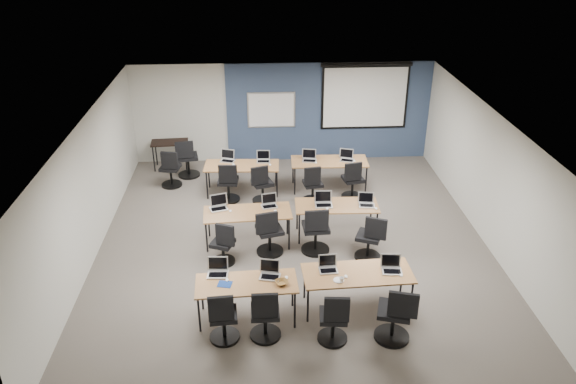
{
  "coord_description": "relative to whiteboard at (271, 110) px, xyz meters",
  "views": [
    {
      "loc": [
        -0.7,
        -9.96,
        6.21
      ],
      "look_at": [
        -0.09,
        0.4,
        1.01
      ],
      "focal_mm": 35.0,
      "sensor_mm": 36.0,
      "label": 1
    }
  ],
  "objects": [
    {
      "name": "spare_chair_a",
      "position": [
        -2.21,
        -0.96,
        -1.02
      ],
      "size": [
        0.57,
        0.57,
        1.04
      ],
      "rotation": [
        0.0,
        0.0,
        0.17
      ],
      "color": "black",
      "rests_on": "floor"
    },
    {
      "name": "mouse_0",
      "position": [
        -0.96,
        -6.69,
        -0.71
      ],
      "size": [
        0.06,
        0.09,
        0.03
      ],
      "primitive_type": "ellipsoid",
      "rotation": [
        0.0,
        0.0,
        0.07
      ],
      "color": "white",
      "rests_on": "training_table_front_left"
    },
    {
      "name": "mouse_10",
      "position": [
        1.02,
        -1.94,
        -0.71
      ],
      "size": [
        0.08,
        0.1,
        0.03
      ],
      "primitive_type": "ellipsoid",
      "rotation": [
        0.0,
        0.0,
        0.3
      ],
      "color": "white",
      "rests_on": "training_table_back_right"
    },
    {
      "name": "task_chair_10",
      "position": [
        0.88,
        -2.58,
        -1.05
      ],
      "size": [
        0.48,
        0.48,
        0.96
      ],
      "rotation": [
        0.0,
        0.0,
        0.17
      ],
      "color": "black",
      "rests_on": "floor"
    },
    {
      "name": "task_chair_6",
      "position": [
        0.73,
        -4.77,
        -1.01
      ],
      "size": [
        0.58,
        0.58,
        1.05
      ],
      "rotation": [
        0.0,
        0.0,
        0.06
      ],
      "color": "black",
      "rests_on": "floor"
    },
    {
      "name": "mouse_5",
      "position": [
        -0.07,
        -4.35,
        -0.71
      ],
      "size": [
        0.08,
        0.11,
        0.04
      ],
      "primitive_type": "ellipsoid",
      "rotation": [
        0.0,
        0.0,
        0.16
      ],
      "color": "white",
      "rests_on": "training_table_mid_left"
    },
    {
      "name": "blue_mousepad",
      "position": [
        -0.99,
        -6.79,
        -0.72
      ],
      "size": [
        0.26,
        0.23,
        0.01
      ],
      "primitive_type": "cube",
      "rotation": [
        0.0,
        0.0,
        -0.21
      ],
      "color": "navy",
      "rests_on": "training_table_front_left"
    },
    {
      "name": "spare_chair_b",
      "position": [
        -2.57,
        -1.53,
        -1.04
      ],
      "size": [
        0.52,
        0.52,
        1.0
      ],
      "rotation": [
        0.0,
        0.0,
        -0.18
      ],
      "color": "black",
      "rests_on": "floor"
    },
    {
      "name": "laptop_2",
      "position": [
        0.75,
        -6.46,
        -0.66
      ],
      "size": [
        0.31,
        0.27,
        0.24
      ],
      "rotation": [
        0.0,
        0.0,
        0.05
      ],
      "color": "#B0B1B9",
      "rests_on": "training_table_front_right"
    },
    {
      "name": "wall_right",
      "position": [
        4.3,
        -4.43,
        -0.1
      ],
      "size": [
        0.04,
        9.0,
        2.7
      ],
      "primitive_type": "cube",
      "color": "beige",
      "rests_on": "ground"
    },
    {
      "name": "laptop_11",
      "position": [
        1.79,
        -1.8,
        -0.66
      ],
      "size": [
        0.34,
        0.29,
        0.26
      ],
      "rotation": [
        0.0,
        0.0,
        -0.32
      ],
      "color": "#B0B0BC",
      "rests_on": "training_table_back_right"
    },
    {
      "name": "task_chair_11",
      "position": [
        1.85,
        -2.44,
        -1.04
      ],
      "size": [
        0.51,
        0.51,
        0.99
      ],
      "rotation": [
        0.0,
        0.0,
        0.2
      ],
      "color": "black",
      "rests_on": "floor"
    },
    {
      "name": "task_chair_8",
      "position": [
        -1.11,
        -2.42,
        -1.03
      ],
      "size": [
        0.53,
        0.53,
        1.01
      ],
      "rotation": [
        0.0,
        0.0,
        -0.07
      ],
      "color": "black",
      "rests_on": "floor"
    },
    {
      "name": "laptop_0",
      "position": [
        -1.12,
        -6.47,
        -0.65
      ],
      "size": [
        0.35,
        0.3,
        0.26
      ],
      "rotation": [
        0.0,
        0.0,
        -0.06
      ],
      "color": "#BCBCBF",
      "rests_on": "training_table_front_left"
    },
    {
      "name": "wall_back",
      "position": [
        0.3,
        0.07,
        -0.1
      ],
      "size": [
        8.0,
        0.04,
        2.7
      ],
      "primitive_type": "cube",
      "color": "beige",
      "rests_on": "ground"
    },
    {
      "name": "laptop_1",
      "position": [
        -0.25,
        -6.59,
        -0.66
      ],
      "size": [
        0.34,
        0.29,
        0.26
      ],
      "rotation": [
        0.0,
        0.0,
        -0.21
      ],
      "color": "silver",
      "rests_on": "training_table_front_left"
    },
    {
      "name": "training_table_front_right",
      "position": [
        1.24,
        -6.59,
        -0.76
      ],
      "size": [
        1.86,
        0.78,
        0.73
      ],
      "rotation": [
        0.0,
        0.0,
        0.04
      ],
      "color": "brown",
      "rests_on": "floor"
    },
    {
      "name": "floor",
      "position": [
        0.3,
        -4.43,
        -1.45
      ],
      "size": [
        8.0,
        9.0,
        0.02
      ],
      "primitive_type": "cube",
      "color": "#6B6354",
      "rests_on": "ground"
    },
    {
      "name": "laptop_4",
      "position": [
        -1.23,
        -4.12,
        -0.65
      ],
      "size": [
        0.36,
        0.3,
        0.27
      ],
      "rotation": [
        0.0,
        0.0,
        0.29
      ],
      "color": "silver",
      "rests_on": "training_table_mid_left"
    },
    {
      "name": "mouse_1",
      "position": [
        0.03,
        -6.67,
        -0.71
      ],
      "size": [
        0.08,
        0.1,
        0.03
      ],
      "primitive_type": "ellipsoid",
      "rotation": [
        0.0,
        0.0,
        0.26
      ],
      "color": "white",
      "rests_on": "training_table_front_left"
    },
    {
      "name": "coffee_cup",
      "position": [
        0.93,
        -6.84,
        -0.68
      ],
      "size": [
        0.07,
        0.07,
        0.06
      ],
      "primitive_type": "imported",
      "rotation": [
        0.0,
        0.0,
        0.03
      ],
      "color": "white",
      "rests_on": "snack_plate"
    },
    {
      "name": "laptop_7",
      "position": [
        1.84,
        -4.17,
        -0.66
      ],
      "size": [
        0.32,
        0.28,
        0.25
      ],
      "rotation": [
        0.0,
        0.0,
        -0.15
      ],
      "color": "#B1B1B9",
      "rests_on": "training_table_mid_right"
    },
    {
      "name": "laptop_10",
      "position": [
        0.87,
        -1.77,
        -0.66
      ],
      "size": [
        0.34,
        0.29,
        0.26
      ],
      "rotation": [
        0.0,
        0.0,
        -0.19
      ],
      "color": "#AEAEB1",
      "rests_on": "training_table_back_right"
    },
    {
      "name": "ceiling",
      "position": [
        0.3,
        -4.43,
        1.25
      ],
      "size": [
        8.0,
        9.0,
        0.02
      ],
      "primitive_type": "cube",
      "color": "white",
      "rests_on": "ground"
    },
    {
      "name": "task_chair_7",
      "position": [
        1.77,
        -5.08,
        -1.04
      ],
      "size": [
        0.55,
        0.52,
        1.0
      ],
      "rotation": [
        0.0,
        0.0,
        -0.4
      ],
      "color": "black",
      "rests_on": "floor"
    },
    {
      "name": "laptop_9",
      "position": [
        -0.26,
        -1.74,
        -0.66
      ],
      "size": [
        0.32,
        0.28,
        0.25
      ],
      "rotation": [
        0.0,
        0.0,
        -0.06
      ],
      "color": "#BABABB",
      "rests_on": "training_table_back_left"
    },
    {
      "name": "mouse_4",
      "position": [
        -0.98,
        -4.29,
        -0.71
      ],
      "size": [
        0.08,
        0.1,
        0.03
      ],
      "primitive_type": "ellipsoid",
      "rotation": [
        0.0,
        0.0,
        0.24
      ],
      "color": "white",
      "rests_on": "training_table_mid_left"
    },
    {
      "name": "projector_screen",
      "position": [
        2.5,
        -0.02,
        0.44
      ],
      "size": [
        2.4,
        0.1,
        1.82
      ],
      "color": "black",
      "rests_on": "wall_back"
    },
    {
      "name": "task_chair_3",
      "position": [
        1.72,
        -7.45,
        -1.01
      ],
      "size": [
        0.58,
        0.58,
        1.05
      ],
      "rotation": [
        0.0,
        0.0,
        -0.28
      ],
      "color": "black",
      "rests_on": "floor"
    },
    {
      "name": "task_chair_9",
      "position": [
        -0.32,
        -2.53,
        -1.04
      ],
      "size": [
        0.52,
        0.51,
        0.99
      ],
      "rotation": [
        0.0,
        0.0,
        0.32
      ],
      "color": "black",
      "rests_on": "floor"
    },
    {
      "name": "task_chair_2",
      "position": [
        0.74,
        -7.43,
        -1.05
      ],
      "size": [
        0.49,
        0.49,
        0.97
      ],
      "rotation": [
        0.0,
        0.0,
        -0.09
      ],
      "color": "black",
      "rests_on": "floor"
    },
    {
      "name": "wall_front",
      "position": [
        0.3,
        -8.93,
        -0.1
      ],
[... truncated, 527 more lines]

